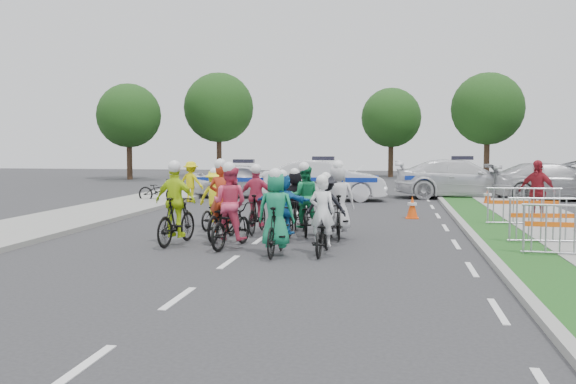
% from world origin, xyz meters
% --- Properties ---
extents(ground, '(90.00, 90.00, 0.00)m').
position_xyz_m(ground, '(0.00, 0.00, 0.00)').
color(ground, '#28282B').
rests_on(ground, ground).
extents(curb_right, '(0.20, 60.00, 0.12)m').
position_xyz_m(curb_right, '(5.10, 5.00, 0.06)').
color(curb_right, gray).
rests_on(curb_right, ground).
extents(grass_strip, '(1.20, 60.00, 0.11)m').
position_xyz_m(grass_strip, '(5.80, 5.00, 0.06)').
color(grass_strip, '#174A18').
rests_on(grass_strip, ground).
extents(sidewalk_right, '(2.40, 60.00, 0.13)m').
position_xyz_m(sidewalk_right, '(7.60, 5.00, 0.07)').
color(sidewalk_right, gray).
rests_on(sidewalk_right, ground).
extents(sidewalk_left, '(3.00, 60.00, 0.13)m').
position_xyz_m(sidewalk_left, '(-6.50, 5.00, 0.07)').
color(sidewalk_left, gray).
rests_on(sidewalk_left, ground).
extents(rider_0, '(0.65, 1.67, 1.68)m').
position_xyz_m(rider_0, '(1.71, 1.20, 0.56)').
color(rider_0, black).
rests_on(rider_0, ground).
extents(rider_1, '(0.77, 1.74, 1.82)m').
position_xyz_m(rider_1, '(0.78, 0.91, 0.71)').
color(rider_1, black).
rests_on(rider_1, ground).
extents(rider_2, '(1.01, 1.98, 1.92)m').
position_xyz_m(rider_2, '(-0.41, 1.75, 0.71)').
color(rider_2, black).
rests_on(rider_2, ground).
extents(rider_3, '(1.02, 1.90, 1.94)m').
position_xyz_m(rider_3, '(-1.74, 1.95, 0.74)').
color(rider_3, black).
rests_on(rider_3, ground).
extents(rider_4, '(0.94, 1.65, 1.67)m').
position_xyz_m(rider_4, '(1.62, 2.72, 0.65)').
color(rider_4, black).
rests_on(rider_4, ground).
extents(rider_5, '(1.41, 1.68, 1.71)m').
position_xyz_m(rider_5, '(0.57, 2.90, 0.73)').
color(rider_5, black).
rests_on(rider_5, ground).
extents(rider_6, '(0.83, 1.97, 1.96)m').
position_xyz_m(rider_6, '(-0.92, 2.89, 0.65)').
color(rider_6, black).
rests_on(rider_6, ground).
extents(rider_7, '(0.86, 1.88, 1.92)m').
position_xyz_m(rider_7, '(1.84, 3.54, 0.75)').
color(rider_7, black).
rests_on(rider_7, ground).
extents(rider_8, '(0.94, 1.91, 1.86)m').
position_xyz_m(rider_8, '(0.92, 4.11, 0.69)').
color(rider_8, black).
rests_on(rider_8, ground).
extents(rider_9, '(0.92, 1.73, 1.80)m').
position_xyz_m(rider_9, '(-0.31, 4.12, 0.69)').
color(rider_9, black).
rests_on(rider_9, ground).
extents(rider_10, '(1.02, 1.73, 1.68)m').
position_xyz_m(rider_10, '(-1.61, 4.77, 0.66)').
color(rider_10, black).
rests_on(rider_10, ground).
extents(rider_11, '(1.37, 1.63, 1.66)m').
position_xyz_m(rider_11, '(0.52, 5.21, 0.71)').
color(rider_11, black).
rests_on(rider_11, ground).
extents(police_car_0, '(4.59, 2.30, 1.50)m').
position_xyz_m(police_car_0, '(-3.25, 15.14, 0.75)').
color(police_car_0, silver).
rests_on(police_car_0, ground).
extents(police_car_1, '(5.24, 2.51, 1.66)m').
position_xyz_m(police_car_1, '(0.34, 14.05, 0.83)').
color(police_car_1, silver).
rests_on(police_car_1, ground).
extents(police_car_2, '(5.70, 2.33, 1.65)m').
position_xyz_m(police_car_2, '(6.06, 16.13, 0.83)').
color(police_car_2, silver).
rests_on(police_car_2, ground).
extents(civilian_sedan, '(5.45, 2.51, 1.54)m').
position_xyz_m(civilian_sedan, '(9.73, 15.79, 0.77)').
color(civilian_sedan, '#AEAEB3').
rests_on(civilian_sedan, ground).
extents(spectator_2, '(1.15, 0.98, 1.85)m').
position_xyz_m(spectator_2, '(7.36, 7.79, 0.92)').
color(spectator_2, maroon).
rests_on(spectator_2, ground).
extents(marshal_hiviz, '(1.16, 0.83, 1.63)m').
position_xyz_m(marshal_hiviz, '(-4.83, 12.61, 0.81)').
color(marshal_hiviz, '#D5CB0B').
rests_on(marshal_hiviz, ground).
extents(barrier_0, '(2.04, 0.67, 1.12)m').
position_xyz_m(barrier_0, '(6.70, 1.23, 0.56)').
color(barrier_0, '#A5A8AD').
rests_on(barrier_0, ground).
extents(barrier_1, '(2.03, 0.64, 1.12)m').
position_xyz_m(barrier_1, '(6.70, 2.94, 0.56)').
color(barrier_1, '#A5A8AD').
rests_on(barrier_1, ground).
extents(barrier_2, '(2.03, 0.61, 1.12)m').
position_xyz_m(barrier_2, '(6.70, 6.28, 0.56)').
color(barrier_2, '#A5A8AD').
rests_on(barrier_2, ground).
extents(cone_0, '(0.40, 0.40, 0.70)m').
position_xyz_m(cone_0, '(3.76, 8.19, 0.34)').
color(cone_0, '#F24C0C').
rests_on(cone_0, ground).
extents(cone_1, '(0.40, 0.40, 0.70)m').
position_xyz_m(cone_1, '(6.63, 12.50, 0.34)').
color(cone_1, '#F24C0C').
rests_on(cone_1, ground).
extents(parked_bike, '(1.88, 0.84, 0.96)m').
position_xyz_m(parked_bike, '(-6.04, 12.29, 0.48)').
color(parked_bike, black).
rests_on(parked_bike, ground).
extents(tree_0, '(4.20, 4.20, 6.30)m').
position_xyz_m(tree_0, '(-14.00, 28.00, 4.19)').
color(tree_0, '#382619').
rests_on(tree_0, ground).
extents(tree_1, '(4.55, 4.55, 6.82)m').
position_xyz_m(tree_1, '(9.00, 30.00, 4.54)').
color(tree_1, '#382619').
rests_on(tree_1, ground).
extents(tree_3, '(4.90, 4.90, 7.35)m').
position_xyz_m(tree_3, '(-9.00, 32.00, 4.89)').
color(tree_3, '#382619').
rests_on(tree_3, ground).
extents(tree_4, '(4.20, 4.20, 6.30)m').
position_xyz_m(tree_4, '(3.00, 34.00, 4.19)').
color(tree_4, '#382619').
rests_on(tree_4, ground).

